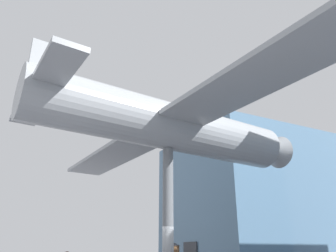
# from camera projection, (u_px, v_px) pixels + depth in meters

# --- Properties ---
(glass_pavilion_left) EXTENTS (11.02, 14.59, 11.14)m
(glass_pavilion_left) POSITION_uv_depth(u_px,v_px,m) (264.00, 206.00, 27.68)
(glass_pavilion_left) COLOR slate
(glass_pavilion_left) RESTS_ON ground_plane
(support_pylon_central) EXTENTS (0.41, 0.41, 5.51)m
(support_pylon_central) POSITION_uv_depth(u_px,v_px,m) (168.00, 220.00, 12.19)
(support_pylon_central) COLOR slate
(support_pylon_central) RESTS_ON ground_plane
(suspended_airplane) EXTENTS (20.23, 13.25, 3.04)m
(suspended_airplane) POSITION_uv_depth(u_px,v_px,m) (173.00, 127.00, 13.66)
(suspended_airplane) COLOR #93999E
(suspended_airplane) RESTS_ON support_pylon_central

